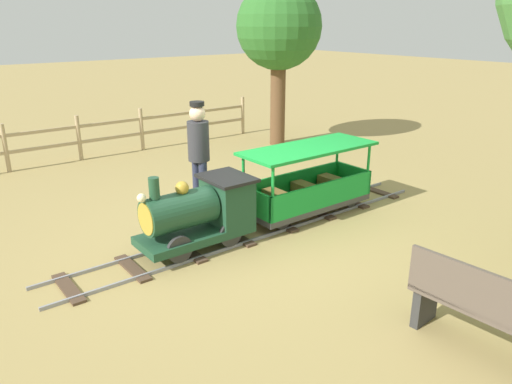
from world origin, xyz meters
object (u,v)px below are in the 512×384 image
Objects in this scene: passenger_car at (308,187)px; oak_tree_far at (279,29)px; conductor_person at (199,149)px; locomotive at (201,211)px; park_bench at (488,311)px.

passenger_car is 4.77m from oak_tree_far.
oak_tree_far is at bearing -34.16° from passenger_car.
conductor_person is (0.99, 1.17, 0.53)m from passenger_car.
conductor_person is at bearing 49.87° from passenger_car.
locomotive reaches higher than park_bench.
conductor_person is at bearing -30.76° from locomotive.
oak_tree_far is (2.57, -3.59, 1.53)m from conductor_person.
park_bench is at bearing 162.91° from passenger_car.
oak_tree_far reaches higher than passenger_car.
park_bench is 0.38× the size of oak_tree_far.
passenger_car is at bearing -17.09° from park_bench.
oak_tree_far is at bearing -49.56° from locomotive.
passenger_car reaches higher than park_bench.
locomotive is at bearing 13.93° from park_bench.
conductor_person is (0.99, -0.59, 0.47)m from locomotive.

